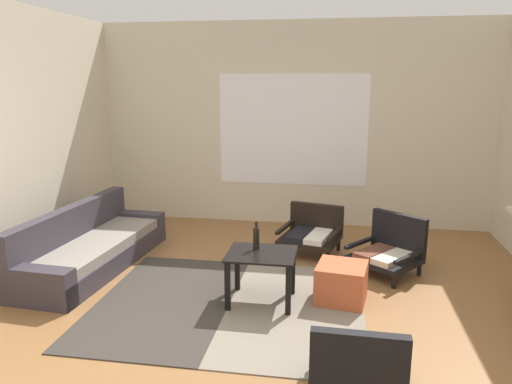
{
  "coord_description": "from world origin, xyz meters",
  "views": [
    {
      "loc": [
        0.56,
        -3.48,
        1.94
      ],
      "look_at": [
        -0.16,
        0.95,
        0.9
      ],
      "focal_mm": 33.96,
      "sensor_mm": 36.0,
      "label": 1
    }
  ],
  "objects_px": {
    "glass_bottle": "(256,238)",
    "couch": "(91,248)",
    "armchair_by_window": "(312,231)",
    "armchair_corner": "(389,248)",
    "armchair_striped_foreground": "(357,369)",
    "coffee_table": "(261,264)",
    "ottoman_orange": "(341,283)"
  },
  "relations": [
    {
      "from": "glass_bottle",
      "to": "couch",
      "type": "bearing_deg",
      "value": 166.03
    },
    {
      "from": "couch",
      "to": "armchair_by_window",
      "type": "distance_m",
      "value": 2.43
    },
    {
      "from": "couch",
      "to": "armchair_corner",
      "type": "relative_size",
      "value": 2.53
    },
    {
      "from": "couch",
      "to": "armchair_striped_foreground",
      "type": "relative_size",
      "value": 3.45
    },
    {
      "from": "armchair_corner",
      "to": "glass_bottle",
      "type": "height_order",
      "value": "glass_bottle"
    },
    {
      "from": "coffee_table",
      "to": "armchair_striped_foreground",
      "type": "height_order",
      "value": "armchair_striped_foreground"
    },
    {
      "from": "couch",
      "to": "ottoman_orange",
      "type": "height_order",
      "value": "couch"
    },
    {
      "from": "armchair_striped_foreground",
      "to": "armchair_by_window",
      "type": "bearing_deg",
      "value": 98.56
    },
    {
      "from": "ottoman_orange",
      "to": "glass_bottle",
      "type": "xyz_separation_m",
      "value": [
        -0.76,
        -0.05,
        0.4
      ]
    },
    {
      "from": "armchair_striped_foreground",
      "to": "couch",
      "type": "bearing_deg",
      "value": 145.35
    },
    {
      "from": "armchair_corner",
      "to": "glass_bottle",
      "type": "bearing_deg",
      "value": -146.85
    },
    {
      "from": "armchair_corner",
      "to": "glass_bottle",
      "type": "relative_size",
      "value": 3.26
    },
    {
      "from": "couch",
      "to": "armchair_corner",
      "type": "bearing_deg",
      "value": 6.57
    },
    {
      "from": "armchair_by_window",
      "to": "ottoman_orange",
      "type": "bearing_deg",
      "value": -75.16
    },
    {
      "from": "couch",
      "to": "ottoman_orange",
      "type": "xyz_separation_m",
      "value": [
        2.62,
        -0.41,
        -0.03
      ]
    },
    {
      "from": "armchair_striped_foreground",
      "to": "glass_bottle",
      "type": "relative_size",
      "value": 2.39
    },
    {
      "from": "armchair_corner",
      "to": "armchair_striped_foreground",
      "type": "bearing_deg",
      "value": -100.54
    },
    {
      "from": "armchair_by_window",
      "to": "ottoman_orange",
      "type": "xyz_separation_m",
      "value": [
        0.33,
        -1.24,
        -0.08
      ]
    },
    {
      "from": "couch",
      "to": "armchair_striped_foreground",
      "type": "distance_m",
      "value": 3.27
    },
    {
      "from": "armchair_by_window",
      "to": "glass_bottle",
      "type": "bearing_deg",
      "value": -108.77
    },
    {
      "from": "couch",
      "to": "coffee_table",
      "type": "height_order",
      "value": "couch"
    },
    {
      "from": "couch",
      "to": "coffee_table",
      "type": "relative_size",
      "value": 3.49
    },
    {
      "from": "ottoman_orange",
      "to": "glass_bottle",
      "type": "bearing_deg",
      "value": -176.54
    },
    {
      "from": "ottoman_orange",
      "to": "couch",
      "type": "bearing_deg",
      "value": 171.0
    },
    {
      "from": "couch",
      "to": "armchair_striped_foreground",
      "type": "bearing_deg",
      "value": -34.65
    },
    {
      "from": "glass_bottle",
      "to": "armchair_corner",
      "type": "bearing_deg",
      "value": 33.15
    },
    {
      "from": "coffee_table",
      "to": "armchair_corner",
      "type": "relative_size",
      "value": 0.73
    },
    {
      "from": "couch",
      "to": "coffee_table",
      "type": "xyz_separation_m",
      "value": [
        1.91,
        -0.55,
        0.16
      ]
    },
    {
      "from": "armchair_striped_foreground",
      "to": "ottoman_orange",
      "type": "distance_m",
      "value": 1.45
    },
    {
      "from": "armchair_corner",
      "to": "ottoman_orange",
      "type": "bearing_deg",
      "value": -122.35
    },
    {
      "from": "couch",
      "to": "ottoman_orange",
      "type": "bearing_deg",
      "value": -9.0
    },
    {
      "from": "coffee_table",
      "to": "ottoman_orange",
      "type": "height_order",
      "value": "coffee_table"
    }
  ]
}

